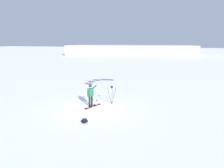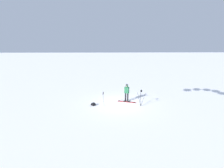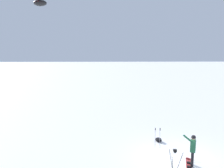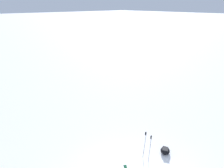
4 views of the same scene
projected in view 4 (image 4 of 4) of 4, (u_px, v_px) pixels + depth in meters
gear_bag_large at (165, 150)px, 8.44m from camera, size 0.61×0.58×0.23m
ski_poles at (148, 143)px, 7.82m from camera, size 0.17×0.34×1.28m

